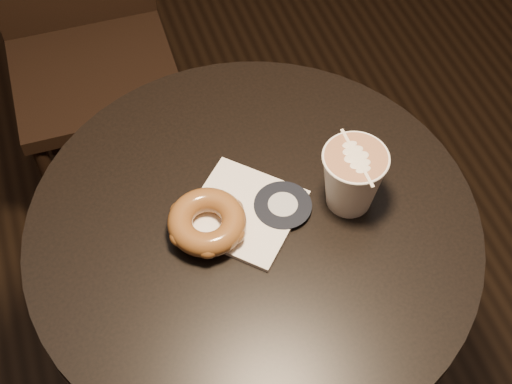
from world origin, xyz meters
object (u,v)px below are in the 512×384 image
Objects in this scene: cafe_table at (254,285)px; doughnut at (207,222)px; latte_cup at (352,179)px; chair at (79,15)px; pastry_bag at (244,212)px.

cafe_table is 6.34× the size of doughnut.
cafe_table is at bearing 176.83° from latte_cup.
chair is 8.22× the size of doughnut.
cafe_table is 0.24m from doughnut.
chair is 6.20× the size of pastry_bag.
chair is 8.83× the size of latte_cup.
pastry_bag reaches higher than cafe_table.
doughnut is 0.23m from latte_cup.
cafe_table is 0.20m from pastry_bag.
pastry_bag is at bearing -77.74° from chair.
chair is 0.83m from pastry_bag.
doughnut is (-0.06, -0.01, 0.02)m from pastry_bag.
chair is at bearing 96.00° from doughnut.
cafe_table is 6.82× the size of latte_cup.
latte_cup reaches higher than pastry_bag.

